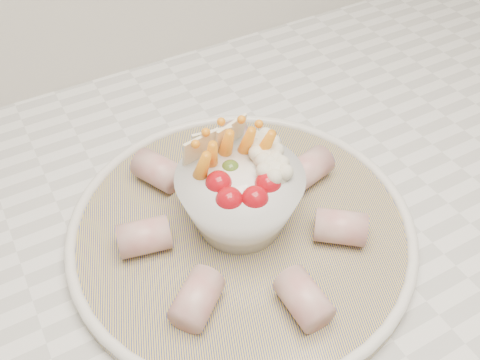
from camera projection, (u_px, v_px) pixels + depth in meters
kitchen_counter at (254, 357)px, 0.97m from camera, size 2.04×0.62×0.92m
serving_platter at (241, 228)px, 0.58m from camera, size 0.48×0.48×0.02m
veggie_bowl at (241, 194)px, 0.55m from camera, size 0.13×0.13×0.11m
cured_meat_rolls at (241, 215)px, 0.56m from camera, size 0.26×0.28×0.04m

